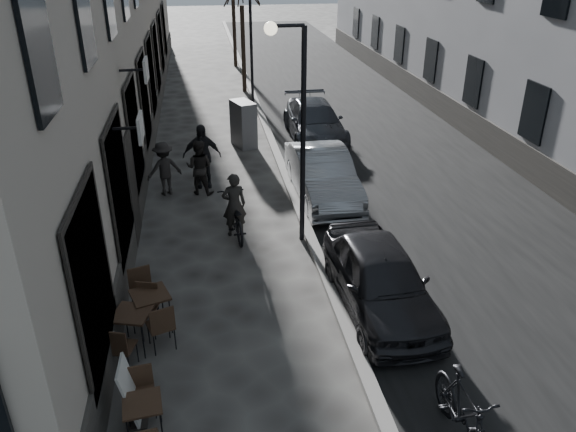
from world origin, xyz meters
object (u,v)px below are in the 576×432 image
object	(u,v)px
utility_cabinet	(243,124)
car_mid	(323,175)
bicycle	(235,216)
pedestrian_near	(199,167)
moped	(463,413)
pedestrian_far	(202,156)
bistro_set_b	(134,326)
bistro_set_c	(152,308)
streetlamp_far	(247,32)
pedestrian_mid	(164,169)
sign_board	(132,396)
car_far	(315,121)
bistro_set_a	(144,416)
streetlamp_near	(296,113)
car_near	(380,279)

from	to	relation	value
utility_cabinet	car_mid	xyz separation A→B (m)	(1.80, -4.76, -0.10)
bicycle	pedestrian_near	xyz separation A→B (m)	(-0.80, 2.67, 0.30)
moped	pedestrian_far	bearing A→B (deg)	108.57
bistro_set_b	bistro_set_c	xyz separation A→B (m)	(0.28, 0.49, 0.02)
bistro_set_b	moped	distance (m)	5.62
bicycle	car_mid	size ratio (longest dim) A/B	0.45
moped	streetlamp_far	bearing A→B (deg)	93.83
pedestrian_mid	moped	world-z (taller)	pedestrian_mid
pedestrian_mid	car_mid	distance (m)	4.46
bicycle	pedestrian_mid	size ratio (longest dim) A/B	1.21
sign_board	car_far	distance (m)	13.73
bistro_set_b	utility_cabinet	bearing A→B (deg)	91.72
utility_cabinet	streetlamp_far	bearing A→B (deg)	62.96
streetlamp_far	bistro_set_c	world-z (taller)	streetlamp_far
streetlamp_far	utility_cabinet	size ratio (longest dim) A/B	3.21
sign_board	bicycle	world-z (taller)	sign_board
streetlamp_far	bistro_set_a	size ratio (longest dim) A/B	3.70
sign_board	pedestrian_far	bearing A→B (deg)	84.11
sign_board	moped	bearing A→B (deg)	-12.42
streetlamp_far	bistro_set_b	bearing A→B (deg)	-102.62
streetlamp_far	moped	world-z (taller)	streetlamp_far
bistro_set_a	bistro_set_c	xyz separation A→B (m)	(-0.04, 2.59, 0.07)
utility_cabinet	pedestrian_mid	bearing A→B (deg)	-143.54
sign_board	car_mid	size ratio (longest dim) A/B	0.24
bicycle	streetlamp_far	bearing A→B (deg)	-102.79
streetlamp_near	streetlamp_far	world-z (taller)	same
sign_board	moped	size ratio (longest dim) A/B	0.55
streetlamp_near	car_mid	xyz separation A→B (m)	(1.17, 2.35, -2.47)
bicycle	streetlamp_near	bearing A→B (deg)	154.43
pedestrian_near	car_near	size ratio (longest dim) A/B	0.40
streetlamp_far	pedestrian_mid	bearing A→B (deg)	-110.10
streetlamp_near	utility_cabinet	bearing A→B (deg)	95.05
bistro_set_b	car_near	bearing A→B (deg)	23.04
sign_board	car_mid	bearing A→B (deg)	61.06
streetlamp_far	car_mid	world-z (taller)	streetlamp_far
bistro_set_b	car_near	xyz separation A→B (m)	(4.65, 0.51, 0.21)
bistro_set_b	streetlamp_near	bearing A→B (deg)	62.09
bicycle	pedestrian_far	xyz separation A→B (m)	(-0.70, 3.18, 0.45)
pedestrian_mid	car_far	bearing A→B (deg)	-162.14
streetlamp_far	car_far	size ratio (longest dim) A/B	1.12
bistro_set_b	pedestrian_far	bearing A→B (deg)	96.03
streetlamp_far	pedestrian_near	world-z (taller)	streetlamp_far
bistro_set_b	pedestrian_near	distance (m)	6.83
utility_cabinet	sign_board	bearing A→B (deg)	-122.23
car_far	pedestrian_mid	bearing A→B (deg)	-140.53
bistro_set_b	sign_board	distance (m)	1.67
pedestrian_far	streetlamp_far	bearing A→B (deg)	77.46
bistro_set_c	pedestrian_mid	world-z (taller)	pedestrian_mid
bistro_set_a	car_mid	bearing A→B (deg)	54.58
bicycle	pedestrian_near	distance (m)	2.81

